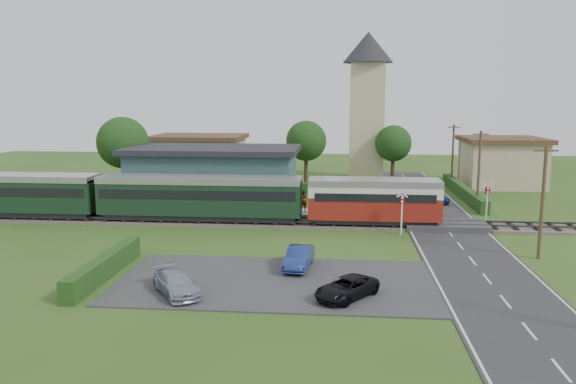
# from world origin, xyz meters

# --- Properties ---
(ground) EXTENTS (120.00, 120.00, 0.00)m
(ground) POSITION_xyz_m (0.00, 0.00, 0.00)
(ground) COLOR #2D4C19
(railway_track) EXTENTS (76.00, 3.20, 0.49)m
(railway_track) POSITION_xyz_m (0.00, 2.00, 0.11)
(railway_track) COLOR #4C443D
(railway_track) RESTS_ON ground
(road) EXTENTS (6.00, 70.00, 0.05)m
(road) POSITION_xyz_m (10.00, 0.00, 0.03)
(road) COLOR #28282B
(road) RESTS_ON ground
(car_park) EXTENTS (17.00, 9.00, 0.08)m
(car_park) POSITION_xyz_m (-1.50, -12.00, 0.04)
(car_park) COLOR #333335
(car_park) RESTS_ON ground
(crossing_deck) EXTENTS (6.20, 3.40, 0.45)m
(crossing_deck) POSITION_xyz_m (10.00, 2.00, 0.23)
(crossing_deck) COLOR #333335
(crossing_deck) RESTS_ON ground
(platform) EXTENTS (30.00, 3.00, 0.45)m
(platform) POSITION_xyz_m (-10.00, 5.20, 0.23)
(platform) COLOR gray
(platform) RESTS_ON ground
(equipment_hut) EXTENTS (2.30, 2.30, 2.55)m
(equipment_hut) POSITION_xyz_m (-18.00, 5.20, 1.75)
(equipment_hut) COLOR #C4B48C
(equipment_hut) RESTS_ON platform
(station_building) EXTENTS (16.00, 9.00, 5.30)m
(station_building) POSITION_xyz_m (-10.00, 10.99, 2.69)
(station_building) COLOR #3D5B5F
(station_building) RESTS_ON ground
(train) EXTENTS (43.20, 2.90, 3.40)m
(train) POSITION_xyz_m (-12.26, 2.00, 2.18)
(train) COLOR #232328
(train) RESTS_ON ground
(church_tower) EXTENTS (6.00, 6.00, 17.60)m
(church_tower) POSITION_xyz_m (5.00, 28.00, 10.23)
(church_tower) COLOR #C4B48C
(church_tower) RESTS_ON ground
(house_west) EXTENTS (10.80, 8.80, 5.50)m
(house_west) POSITION_xyz_m (-15.00, 25.00, 2.79)
(house_west) COLOR tan
(house_west) RESTS_ON ground
(house_east) EXTENTS (8.80, 8.80, 5.50)m
(house_east) POSITION_xyz_m (20.00, 24.00, 2.80)
(house_east) COLOR tan
(house_east) RESTS_ON ground
(hedge_carpark) EXTENTS (0.80, 9.00, 1.20)m
(hedge_carpark) POSITION_xyz_m (-11.00, -12.00, 0.60)
(hedge_carpark) COLOR #193814
(hedge_carpark) RESTS_ON ground
(hedge_roadside) EXTENTS (0.80, 18.00, 1.20)m
(hedge_roadside) POSITION_xyz_m (14.20, 16.00, 0.60)
(hedge_roadside) COLOR #193814
(hedge_roadside) RESTS_ON ground
(hedge_station) EXTENTS (22.00, 0.80, 1.30)m
(hedge_station) POSITION_xyz_m (-10.00, 15.50, 0.65)
(hedge_station) COLOR #193814
(hedge_station) RESTS_ON ground
(tree_a) EXTENTS (5.20, 5.20, 8.00)m
(tree_a) POSITION_xyz_m (-20.00, 14.00, 5.38)
(tree_a) COLOR #332316
(tree_a) RESTS_ON ground
(tree_b) EXTENTS (4.60, 4.60, 7.34)m
(tree_b) POSITION_xyz_m (-2.00, 23.00, 5.02)
(tree_b) COLOR #332316
(tree_b) RESTS_ON ground
(tree_c) EXTENTS (4.20, 4.20, 6.78)m
(tree_c) POSITION_xyz_m (8.00, 25.00, 4.65)
(tree_c) COLOR #332316
(tree_c) RESTS_ON ground
(utility_pole_b) EXTENTS (1.40, 0.22, 7.00)m
(utility_pole_b) POSITION_xyz_m (14.20, -6.00, 3.63)
(utility_pole_b) COLOR #473321
(utility_pole_b) RESTS_ON ground
(utility_pole_c) EXTENTS (1.40, 0.22, 7.00)m
(utility_pole_c) POSITION_xyz_m (14.20, 10.00, 3.63)
(utility_pole_c) COLOR #473321
(utility_pole_c) RESTS_ON ground
(utility_pole_d) EXTENTS (1.40, 0.22, 7.00)m
(utility_pole_d) POSITION_xyz_m (14.20, 22.00, 3.63)
(utility_pole_d) COLOR #473321
(utility_pole_d) RESTS_ON ground
(crossing_signal_near) EXTENTS (0.84, 0.28, 3.28)m
(crossing_signal_near) POSITION_xyz_m (6.40, -0.41, 2.14)
(crossing_signal_near) COLOR silver
(crossing_signal_near) RESTS_ON ground
(crossing_signal_far) EXTENTS (0.84, 0.28, 3.28)m
(crossing_signal_far) POSITION_xyz_m (13.60, 4.39, 2.14)
(crossing_signal_far) COLOR silver
(crossing_signal_far) RESTS_ON ground
(streetlamp_west) EXTENTS (0.30, 0.30, 5.15)m
(streetlamp_west) POSITION_xyz_m (-22.00, 20.00, 3.04)
(streetlamp_west) COLOR #3F3F47
(streetlamp_west) RESTS_ON ground
(streetlamp_east) EXTENTS (0.30, 0.30, 5.15)m
(streetlamp_east) POSITION_xyz_m (16.00, 27.00, 3.04)
(streetlamp_east) COLOR #3F3F47
(streetlamp_east) RESTS_ON ground
(car_on_road) EXTENTS (3.47, 1.44, 1.17)m
(car_on_road) POSITION_xyz_m (10.34, 11.56, 0.64)
(car_on_road) COLOR navy
(car_on_road) RESTS_ON road
(car_park_blue) EXTENTS (1.67, 3.84, 1.23)m
(car_park_blue) POSITION_xyz_m (-0.40, -9.50, 0.69)
(car_park_blue) COLOR navy
(car_park_blue) RESTS_ON car_park
(car_park_silver) EXTENTS (3.50, 4.08, 1.12)m
(car_park_silver) POSITION_xyz_m (-6.22, -14.50, 0.64)
(car_park_silver) COLOR #909DAF
(car_park_silver) RESTS_ON car_park
(car_park_dark) EXTENTS (3.60, 3.98, 1.03)m
(car_park_dark) POSITION_xyz_m (2.31, -14.25, 0.59)
(car_park_dark) COLOR black
(car_park_dark) RESTS_ON car_park
(pedestrian_near) EXTENTS (0.73, 0.54, 1.85)m
(pedestrian_near) POSITION_xyz_m (-1.11, 4.87, 1.37)
(pedestrian_near) COLOR gray
(pedestrian_near) RESTS_ON platform
(pedestrian_far) EXTENTS (0.76, 0.93, 1.77)m
(pedestrian_far) POSITION_xyz_m (-14.78, 4.77, 1.33)
(pedestrian_far) COLOR gray
(pedestrian_far) RESTS_ON platform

